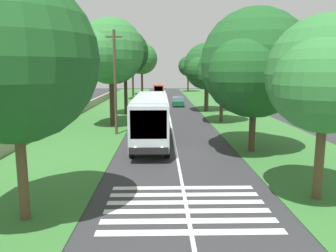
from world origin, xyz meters
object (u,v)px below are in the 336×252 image
at_px(coach_bus, 151,117).
at_px(roadside_tree_left_0, 132,58).
at_px(roadside_tree_left_1, 123,54).
at_px(roadside_tree_left_2, 141,59).
at_px(roadside_tree_left_3, 109,54).
at_px(roadside_tree_left_4, 7,63).
at_px(trailing_car_2, 157,97).
at_px(utility_pole, 115,81).
at_px(trailing_minibus_0, 159,89).
at_px(roadside_tree_right_0, 206,68).
at_px(trailing_car_1, 178,102).
at_px(trailing_car_0, 156,107).
at_px(roadside_tree_right_2, 188,67).
at_px(roadside_tree_right_1, 221,72).
at_px(roadside_tree_right_3, 323,78).
at_px(roadside_tree_right_4, 252,66).

height_order(coach_bus, roadside_tree_left_0, roadside_tree_left_0).
bearing_deg(roadside_tree_left_1, roadside_tree_left_2, -0.55).
height_order(coach_bus, roadside_tree_left_3, roadside_tree_left_3).
bearing_deg(roadside_tree_left_4, roadside_tree_left_0, 0.01).
distance_m(coach_bus, trailing_car_2, 35.46).
bearing_deg(utility_pole, trailing_minibus_0, -4.65).
xyz_separation_m(roadside_tree_left_3, roadside_tree_right_0, (11.73, -11.22, -1.31)).
bearing_deg(trailing_car_1, roadside_tree_right_0, -152.42).
distance_m(trailing_car_0, roadside_tree_right_2, 41.86).
relative_size(roadside_tree_right_1, roadside_tree_right_3, 1.04).
distance_m(trailing_car_0, roadside_tree_right_0, 8.60).
distance_m(trailing_car_0, roadside_tree_left_2, 31.89).
bearing_deg(roadside_tree_right_2, roadside_tree_left_0, 151.19).
bearing_deg(trailing_car_1, roadside_tree_left_2, 16.58).
bearing_deg(roadside_tree_left_4, trailing_car_1, -11.42).
bearing_deg(roadside_tree_right_4, utility_pole, 58.45).
bearing_deg(coach_bus, roadside_tree_right_2, -7.15).
xyz_separation_m(coach_bus, roadside_tree_right_4, (-2.22, -6.92, 3.75)).
height_order(coach_bus, roadside_tree_left_2, roadside_tree_left_2).
distance_m(roadside_tree_left_1, roadside_tree_right_2, 44.87).
distance_m(roadside_tree_left_3, roadside_tree_right_0, 16.28).
xyz_separation_m(trailing_car_1, roadside_tree_left_0, (11.27, 8.10, 7.08)).
relative_size(trailing_minibus_0, roadside_tree_left_0, 0.58).
distance_m(trailing_minibus_0, roadside_tree_left_3, 38.59).
bearing_deg(roadside_tree_right_4, coach_bus, 72.25).
bearing_deg(trailing_car_1, trailing_minibus_0, 9.14).
relative_size(trailing_car_1, roadside_tree_left_0, 0.41).
relative_size(trailing_car_0, trailing_car_2, 1.00).
distance_m(trailing_car_1, utility_pole, 24.26).
bearing_deg(roadside_tree_left_2, roadside_tree_right_3, -169.84).
bearing_deg(trailing_minibus_0, roadside_tree_right_2, -27.66).
bearing_deg(roadside_tree_right_0, trailing_minibus_0, 14.12).
distance_m(trailing_car_1, roadside_tree_left_2, 25.72).
distance_m(roadside_tree_left_4, roadside_tree_right_0, 35.40).
distance_m(roadside_tree_right_2, utility_pole, 57.65).
xyz_separation_m(trailing_car_0, roadside_tree_right_3, (-31.11, -7.40, 4.69)).
bearing_deg(utility_pole, roadside_tree_left_2, 0.53).
height_order(roadside_tree_left_1, roadside_tree_left_4, roadside_tree_left_1).
relative_size(trailing_car_0, roadside_tree_left_3, 0.40).
relative_size(trailing_car_2, roadside_tree_right_3, 0.54).
bearing_deg(roadside_tree_right_1, roadside_tree_right_4, 179.27).
distance_m(roadside_tree_left_3, roadside_tree_right_4, 15.78).
distance_m(roadside_tree_right_1, roadside_tree_right_4, 12.76).
distance_m(coach_bus, roadside_tree_right_2, 61.23).
distance_m(trailing_car_0, trailing_minibus_0, 26.79).
bearing_deg(roadside_tree_left_4, utility_pole, -4.93).
distance_m(roadside_tree_right_2, roadside_tree_right_4, 62.83).
height_order(roadside_tree_left_2, roadside_tree_right_0, roadside_tree_left_2).
bearing_deg(coach_bus, roadside_tree_left_3, 26.68).
height_order(trailing_car_2, roadside_tree_left_4, roadside_tree_left_4).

